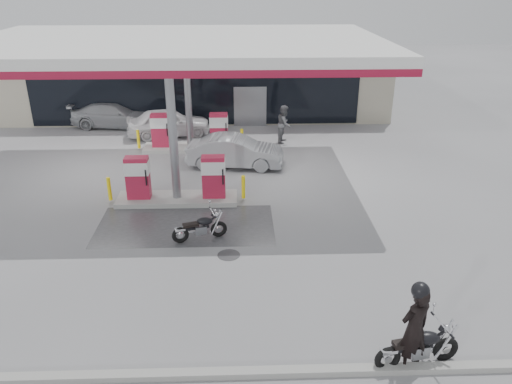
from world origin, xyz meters
TOP-DOWN VIEW (x-y plane):
  - ground at (0.00, 0.00)m, footprint 90.00×90.00m
  - wet_patch at (0.50, 0.00)m, footprint 6.00×3.00m
  - drain_cover at (2.00, -2.00)m, footprint 0.70×0.70m
  - kerb at (0.00, -7.00)m, footprint 28.00×0.25m
  - store_building at (0.01, 15.94)m, footprint 22.00×8.22m
  - canopy at (0.00, 5.00)m, footprint 16.00×10.02m
  - pump_island_near at (0.00, 2.00)m, footprint 5.14×1.30m
  - pump_island_far at (0.00, 8.00)m, footprint 5.14×1.30m
  - main_motorcycle at (6.23, -6.79)m, footprint 1.99×0.76m
  - biker_main at (6.04, -6.83)m, footprint 0.87×0.74m
  - parked_motorcycle at (1.09, -0.99)m, footprint 1.77×0.79m
  - sedan_white at (-1.32, 10.20)m, footprint 4.55×2.56m
  - attendant at (4.65, 9.00)m, footprint 0.95×1.09m
  - hatchback_silver at (2.18, 5.60)m, footprint 4.38×1.99m
  - parked_car_left at (-4.50, 12.00)m, footprint 4.90×2.40m

SIDE VIEW (x-z plane):
  - ground at x=0.00m, z-range 0.00..0.00m
  - wet_patch at x=0.50m, z-range 0.00..0.00m
  - drain_cover at x=2.00m, z-range 0.00..0.01m
  - kerb at x=0.00m, z-range 0.00..0.15m
  - parked_motorcycle at x=1.09m, z-range -0.05..0.88m
  - main_motorcycle at x=6.23m, z-range -0.06..0.97m
  - parked_car_left at x=-4.50m, z-range 0.00..1.37m
  - hatchback_silver at x=2.18m, z-range 0.00..1.39m
  - pump_island_near at x=0.00m, z-range -0.18..1.60m
  - pump_island_far at x=0.00m, z-range -0.18..1.60m
  - sedan_white at x=-1.32m, z-range 0.00..1.46m
  - attendant at x=4.65m, z-range 0.00..1.88m
  - biker_main at x=6.04m, z-range 0.00..2.04m
  - store_building at x=0.01m, z-range 0.01..4.01m
  - canopy at x=0.00m, z-range 2.51..8.02m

